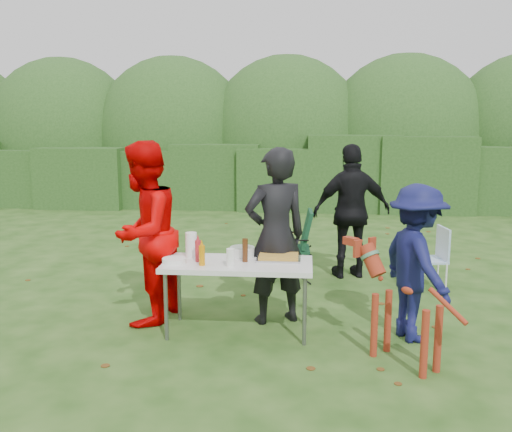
# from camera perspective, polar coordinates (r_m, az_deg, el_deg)

# --- Properties ---
(ground) EXTENTS (80.00, 80.00, 0.00)m
(ground) POSITION_cam_1_polar(r_m,az_deg,el_deg) (5.99, -0.54, -11.05)
(ground) COLOR #1E4211
(hedge_row) EXTENTS (22.00, 1.40, 1.70)m
(hedge_row) POSITION_cam_1_polar(r_m,az_deg,el_deg) (13.64, 2.92, 4.35)
(hedge_row) COLOR #23471C
(hedge_row) RESTS_ON ground
(shrub_backdrop) EXTENTS (20.00, 2.60, 3.20)m
(shrub_backdrop) POSITION_cam_1_polar(r_m,az_deg,el_deg) (15.19, 3.21, 7.73)
(shrub_backdrop) COLOR #3D6628
(shrub_backdrop) RESTS_ON ground
(folding_table) EXTENTS (1.50, 0.70, 0.74)m
(folding_table) POSITION_cam_1_polar(r_m,az_deg,el_deg) (5.51, -1.92, -5.41)
(folding_table) COLOR silver
(folding_table) RESTS_ON ground
(person_cook) EXTENTS (0.81, 0.70, 1.88)m
(person_cook) POSITION_cam_1_polar(r_m,az_deg,el_deg) (5.75, 2.08, -2.14)
(person_cook) COLOR black
(person_cook) RESTS_ON ground
(person_red_jacket) EXTENTS (0.90, 1.07, 1.95)m
(person_red_jacket) POSITION_cam_1_polar(r_m,az_deg,el_deg) (5.87, -11.72, -1.77)
(person_red_jacket) COLOR #D90000
(person_red_jacket) RESTS_ON ground
(person_black_puffy) EXTENTS (1.16, 0.69, 1.85)m
(person_black_puffy) POSITION_cam_1_polar(r_m,az_deg,el_deg) (7.57, 10.05, 0.48)
(person_black_puffy) COLOR black
(person_black_puffy) RESTS_ON ground
(child) EXTENTS (0.89, 1.14, 1.55)m
(child) POSITION_cam_1_polar(r_m,az_deg,el_deg) (5.54, 16.52, -4.76)
(child) COLOR #111447
(child) RESTS_ON ground
(dog) EXTENTS (1.05, 1.09, 1.03)m
(dog) POSITION_cam_1_polar(r_m,az_deg,el_deg) (5.01, 15.54, -9.36)
(dog) COLOR maroon
(dog) RESTS_ON ground
(camping_chair) EXTENTS (0.63, 0.63, 0.97)m
(camping_chair) POSITION_cam_1_polar(r_m,az_deg,el_deg) (7.43, 3.61, -3.03)
(camping_chair) COLOR #113B23
(camping_chair) RESTS_ON ground
(lawn_chair) EXTENTS (0.54, 0.54, 0.81)m
(lawn_chair) POSITION_cam_1_polar(r_m,az_deg,el_deg) (7.42, 17.56, -4.14)
(lawn_chair) COLOR #5692CC
(lawn_chair) RESTS_ON ground
(food_tray) EXTENTS (0.45, 0.30, 0.02)m
(food_tray) POSITION_cam_1_polar(r_m,az_deg,el_deg) (5.58, 2.40, -4.53)
(food_tray) COLOR #B7B7BA
(food_tray) RESTS_ON folding_table
(focaccia_bread) EXTENTS (0.40, 0.26, 0.04)m
(focaccia_bread) POSITION_cam_1_polar(r_m,az_deg,el_deg) (5.57, 2.41, -4.25)
(focaccia_bread) COLOR gold
(focaccia_bread) RESTS_ON food_tray
(mustard_bottle) EXTENTS (0.06, 0.06, 0.20)m
(mustard_bottle) POSITION_cam_1_polar(r_m,az_deg,el_deg) (5.37, -5.72, -4.15)
(mustard_bottle) COLOR #CA7C07
(mustard_bottle) RESTS_ON folding_table
(ketchup_bottle) EXTENTS (0.06, 0.06, 0.22)m
(ketchup_bottle) POSITION_cam_1_polar(r_m,az_deg,el_deg) (5.51, -6.12, -3.68)
(ketchup_bottle) COLOR #B02027
(ketchup_bottle) RESTS_ON folding_table
(beer_bottle) EXTENTS (0.06, 0.06, 0.24)m
(beer_bottle) POSITION_cam_1_polar(r_m,az_deg,el_deg) (5.47, -1.16, -3.62)
(beer_bottle) COLOR #47230F
(beer_bottle) RESTS_ON folding_table
(paper_towel_roll) EXTENTS (0.12, 0.12, 0.26)m
(paper_towel_roll) POSITION_cam_1_polar(r_m,az_deg,el_deg) (5.71, -6.83, -3.02)
(paper_towel_roll) COLOR white
(paper_towel_roll) RESTS_ON folding_table
(cup_stack) EXTENTS (0.08, 0.08, 0.18)m
(cup_stack) POSITION_cam_1_polar(r_m,az_deg,el_deg) (5.30, -2.69, -4.40)
(cup_stack) COLOR white
(cup_stack) RESTS_ON folding_table
(pasta_bowl) EXTENTS (0.26, 0.26, 0.10)m
(pasta_bowl) POSITION_cam_1_polar(r_m,az_deg,el_deg) (5.72, -1.46, -3.76)
(pasta_bowl) COLOR silver
(pasta_bowl) RESTS_ON folding_table
(plate_stack) EXTENTS (0.24, 0.24, 0.05)m
(plate_stack) POSITION_cam_1_polar(r_m,az_deg,el_deg) (5.51, -8.61, -4.66)
(plate_stack) COLOR white
(plate_stack) RESTS_ON folding_table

